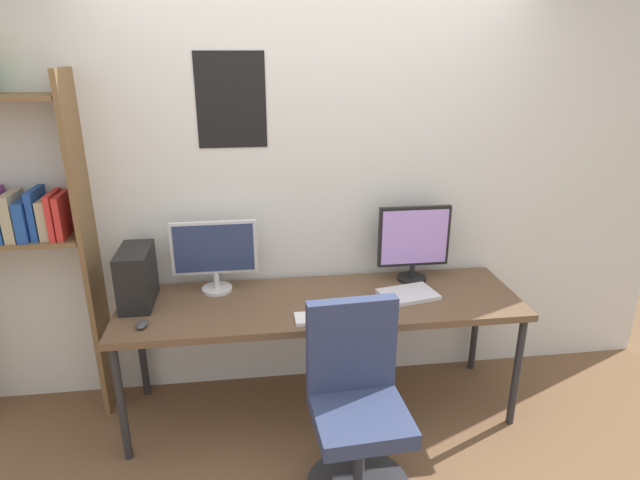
# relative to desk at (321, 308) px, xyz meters

# --- Properties ---
(ground_plane) EXTENTS (12.00, 12.00, 0.00)m
(ground_plane) POSITION_rel_desk_xyz_m (0.00, -0.60, -0.69)
(ground_plane) COLOR brown
(wall_back) EXTENTS (4.69, 0.11, 2.60)m
(wall_back) POSITION_rel_desk_xyz_m (-0.00, 0.42, 0.61)
(wall_back) COLOR silver
(wall_back) RESTS_ON ground_plane
(desk) EXTENTS (2.29, 0.68, 0.74)m
(desk) POSITION_rel_desk_xyz_m (0.00, 0.00, 0.00)
(desk) COLOR brown
(desk) RESTS_ON ground_plane
(office_chair) EXTENTS (0.52, 0.52, 0.99)m
(office_chair) POSITION_rel_desk_xyz_m (0.09, -0.65, -0.29)
(office_chair) COLOR #2D2D33
(office_chair) RESTS_ON ground_plane
(monitor_left) EXTENTS (0.50, 0.18, 0.43)m
(monitor_left) POSITION_rel_desk_xyz_m (-0.60, 0.21, 0.29)
(monitor_left) COLOR silver
(monitor_left) RESTS_ON desk
(monitor_right) EXTENTS (0.44, 0.18, 0.47)m
(monitor_right) POSITION_rel_desk_xyz_m (0.60, 0.21, 0.31)
(monitor_right) COLOR black
(monitor_right) RESTS_ON desk
(pc_tower) EXTENTS (0.17, 0.34, 0.33)m
(pc_tower) POSITION_rel_desk_xyz_m (-1.03, 0.10, 0.21)
(pc_tower) COLOR black
(pc_tower) RESTS_ON desk
(keyboard_main) EXTENTS (0.34, 0.13, 0.02)m
(keyboard_main) POSITION_rel_desk_xyz_m (0.00, -0.23, 0.06)
(keyboard_main) COLOR silver
(keyboard_main) RESTS_ON desk
(computer_mouse) EXTENTS (0.06, 0.10, 0.03)m
(computer_mouse) POSITION_rel_desk_xyz_m (-0.97, -0.19, 0.07)
(computer_mouse) COLOR #38383D
(computer_mouse) RESTS_ON desk
(laptop_closed) EXTENTS (0.36, 0.28, 0.02)m
(laptop_closed) POSITION_rel_desk_xyz_m (0.51, -0.02, 0.06)
(laptop_closed) COLOR silver
(laptop_closed) RESTS_ON desk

